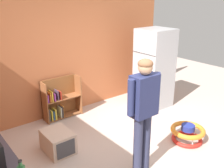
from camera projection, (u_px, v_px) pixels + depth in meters
name	position (u px, v px, depth m)	size (l,w,h in m)	color
ground_plane	(141.00, 160.00, 4.10)	(12.00, 12.00, 0.00)	beige
back_wall	(65.00, 51.00, 5.37)	(5.20, 0.06, 2.70)	#BF683E
refrigerator	(154.00, 68.00, 5.82)	(0.73, 0.68, 1.78)	#B7BABF
bookshelf	(59.00, 102.00, 5.39)	(0.80, 0.28, 0.85)	brown
standing_person	(143.00, 108.00, 3.51)	(0.57, 0.22, 1.71)	#2F334F
baby_walker	(187.00, 133.00, 4.57)	(0.60, 0.60, 0.32)	red
pet_carrier	(58.00, 142.00, 4.26)	(0.42, 0.55, 0.36)	beige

